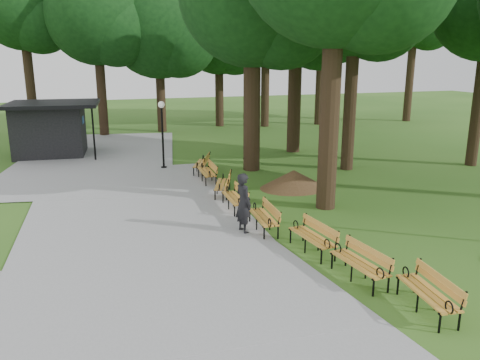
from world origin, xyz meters
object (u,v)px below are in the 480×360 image
object	(u,v)px
person	(244,203)
bench_2	(312,237)
bench_6	(207,172)
bench_0	(427,293)
lawn_tree_4	(297,12)
bench_1	(359,264)
bench_3	(263,217)
bench_7	(201,163)
lamp_post	(162,121)
dirt_mound	(294,179)
kiosk	(50,129)
bench_5	(223,184)
bench_4	(234,198)

from	to	relation	value
person	bench_2	xyz separation A→B (m)	(1.36, -2.07, -0.52)
bench_6	bench_0	bearing A→B (deg)	10.97
lawn_tree_4	bench_0	bearing A→B (deg)	-104.76
bench_0	bench_1	bearing A→B (deg)	-155.02
bench_3	bench_0	bearing A→B (deg)	19.43
bench_7	lawn_tree_4	world-z (taller)	lawn_tree_4
lamp_post	dirt_mound	bearing A→B (deg)	-48.89
kiosk	bench_5	distance (m)	12.63
bench_3	person	bearing A→B (deg)	-90.00
bench_2	lamp_post	bearing A→B (deg)	-174.91
lamp_post	bench_2	size ratio (longest dim) A/B	1.73
dirt_mound	bench_7	bearing A→B (deg)	127.90
lamp_post	bench_4	bearing A→B (deg)	-79.36
bench_0	bench_1	size ratio (longest dim) A/B	1.00
lawn_tree_4	bench_5	bearing A→B (deg)	-130.61
person	lamp_post	bearing A→B (deg)	-6.25
dirt_mound	bench_5	xyz separation A→B (m)	(-3.12, -0.08, 0.05)
dirt_mound	bench_1	distance (m)	8.55
bench_6	bench_4	bearing A→B (deg)	2.01
bench_1	bench_2	bearing A→B (deg)	-177.41
kiosk	bench_5	size ratio (longest dim) A/B	2.48
lamp_post	bench_1	bearing A→B (deg)	-78.97
bench_2	lawn_tree_4	size ratio (longest dim) A/B	0.18
bench_6	bench_1	bearing A→B (deg)	9.18
bench_0	bench_6	distance (m)	12.36
bench_7	lamp_post	bearing A→B (deg)	-108.17
bench_2	bench_5	bearing A→B (deg)	-178.60
bench_4	lawn_tree_4	size ratio (longest dim) A/B	0.18
bench_1	bench_6	xyz separation A→B (m)	(-1.25, 10.45, 0.00)
bench_6	lawn_tree_4	world-z (taller)	lawn_tree_4
person	bench_1	bearing A→B (deg)	-169.54
bench_3	bench_2	bearing A→B (deg)	22.95
bench_0	bench_4	bearing A→B (deg)	-160.59
dirt_mound	bench_1	bearing A→B (deg)	-103.20
person	kiosk	distance (m)	16.06
kiosk	bench_5	bearing A→B (deg)	-51.72
person	bench_2	distance (m)	2.53
bench_5	lawn_tree_4	bearing A→B (deg)	160.24
bench_2	bench_4	distance (m)	4.42
kiosk	bench_1	xyz separation A→B (m)	(8.07, -18.77, -1.03)
person	bench_7	distance (m)	8.22
bench_3	lawn_tree_4	distance (m)	15.07
kiosk	lamp_post	xyz separation A→B (m)	(5.42, -5.16, 0.88)
dirt_mound	bench_0	distance (m)	10.19
kiosk	lawn_tree_4	distance (m)	14.98
kiosk	bench_0	xyz separation A→B (m)	(8.67, -20.54, -1.03)
bench_2	kiosk	bearing A→B (deg)	-161.47
bench_7	dirt_mound	bearing A→B (deg)	61.03
bench_4	bench_7	bearing A→B (deg)	179.98
lamp_post	bench_6	size ratio (longest dim) A/B	1.73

